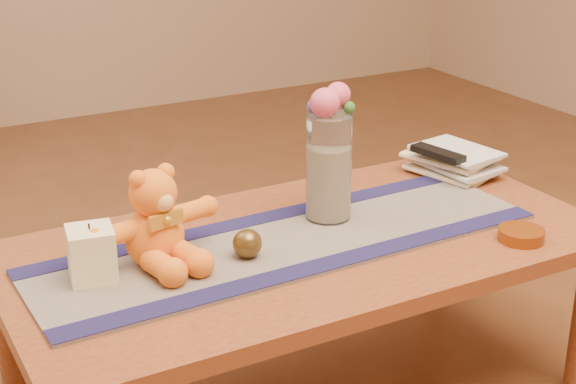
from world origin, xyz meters
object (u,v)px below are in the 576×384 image
glass_vase (329,167)px  tv_remote (438,153)px  book_bottom (433,178)px  teddy_bear (154,217)px  pillar_candle (92,254)px  bronze_ball (247,243)px  amber_dish (521,235)px

glass_vase → tv_remote: size_ratio=1.62×
glass_vase → book_bottom: bearing=12.5°
teddy_bear → pillar_candle: size_ratio=2.70×
pillar_candle → bronze_ball: bearing=-11.3°
teddy_bear → amber_dish: (0.79, -0.29, -0.10)m
glass_vase → bronze_ball: bearing=-158.9°
teddy_bear → bronze_ball: (0.18, -0.08, -0.07)m
teddy_bear → tv_remote: teddy_bear is taller
pillar_candle → book_bottom: pillar_candle is taller
pillar_candle → bronze_ball: (0.33, -0.07, -0.02)m
tv_remote → book_bottom: bearing=90.0°
teddy_bear → pillar_candle: (-0.14, -0.02, -0.05)m
pillar_candle → tv_remote: bearing=6.7°
book_bottom → teddy_bear: bearing=172.6°
teddy_bear → amber_dish: size_ratio=2.83×
teddy_bear → tv_remote: size_ratio=1.90×
book_bottom → glass_vase: bearing=177.7°
teddy_bear → book_bottom: bearing=-4.1°
bronze_ball → tv_remote: size_ratio=0.41×
tv_remote → bronze_ball: bearing=-176.5°
teddy_bear → amber_dish: teddy_bear is taller
teddy_bear → book_bottom: size_ratio=1.37×
teddy_bear → book_bottom: teddy_bear is taller
glass_vase → amber_dish: glass_vase is taller
glass_vase → bronze_ball: size_ratio=3.97×
bronze_ball → tv_remote: (0.66, 0.18, 0.04)m
pillar_candle → glass_vase: bearing=3.7°
glass_vase → amber_dish: (0.33, -0.32, -0.12)m
book_bottom → pillar_candle: bearing=172.4°
tv_remote → amber_dish: size_ratio=1.49×
book_bottom → amber_dish: amber_dish is taller
bronze_ball → book_bottom: bronze_ball is taller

